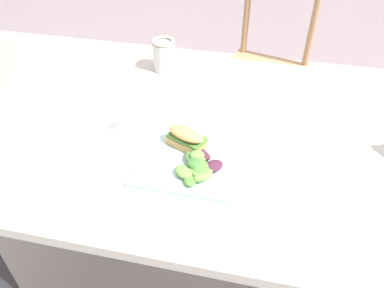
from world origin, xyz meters
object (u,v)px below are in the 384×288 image
fork_on_napkin (103,139)px  sandwich_half_front (186,138)px  plate_lunch (189,158)px  chair_wooden_far (265,70)px  dining_table (218,161)px  mason_jar_iced_tea (164,56)px

fork_on_napkin → sandwich_half_front: bearing=3.6°
sandwich_half_front → plate_lunch: bearing=-68.2°
chair_wooden_far → fork_on_napkin: size_ratio=4.69×
dining_table → sandwich_half_front: sandwich_half_front is taller
sandwich_half_front → fork_on_napkin: sandwich_half_front is taller
fork_on_napkin → mason_jar_iced_tea: bearing=82.0°
fork_on_napkin → dining_table: bearing=19.4°
plate_lunch → fork_on_napkin: size_ratio=1.39×
chair_wooden_far → mason_jar_iced_tea: bearing=-120.2°
plate_lunch → sandwich_half_front: sandwich_half_front is taller
dining_table → fork_on_napkin: size_ratio=7.59×
chair_wooden_far → plate_lunch: bearing=-98.7°
chair_wooden_far → sandwich_half_front: (-0.18, -1.01, 0.33)m
chair_wooden_far → fork_on_napkin: chair_wooden_far is taller
chair_wooden_far → mason_jar_iced_tea: chair_wooden_far is taller
mason_jar_iced_tea → dining_table: bearing=-51.3°
fork_on_napkin → mason_jar_iced_tea: 0.43m
chair_wooden_far → sandwich_half_front: 1.08m
plate_lunch → mason_jar_iced_tea: (-0.19, 0.45, 0.05)m
chair_wooden_far → fork_on_napkin: 1.14m
fork_on_napkin → mason_jar_iced_tea: (0.06, 0.42, 0.04)m
chair_wooden_far → sandwich_half_front: chair_wooden_far is taller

